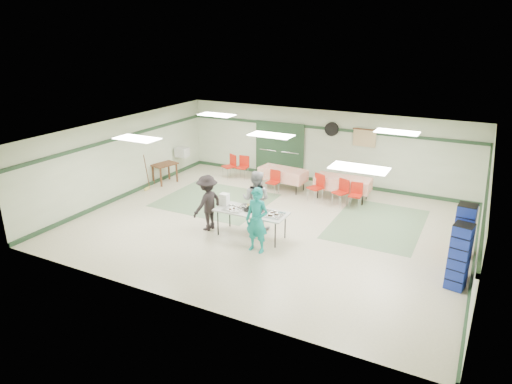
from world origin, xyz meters
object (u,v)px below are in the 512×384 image
at_px(crate_stack_blue_b, 459,257).
at_px(office_printer, 182,152).
at_px(printer_table, 165,166).
at_px(dining_table_b, 283,174).
at_px(chair_c, 356,193).
at_px(chair_loose_b, 231,164).
at_px(crate_stack_red, 464,232).
at_px(volunteer_dark, 207,203).
at_px(chair_loose_a, 243,165).
at_px(dining_table_a, 343,183).
at_px(crate_stack_blue_a, 462,242).
at_px(serving_table, 251,212).
at_px(volunteer_teal, 257,220).
at_px(broom, 147,172).
at_px(chair_a, 342,190).
at_px(volunteer_grey, 256,200).
at_px(chair_d, 274,180).
at_px(chair_b, 317,185).

bearing_deg(crate_stack_blue_b, office_printer, 158.41).
distance_m(printer_table, office_printer, 1.16).
relative_size(dining_table_b, chair_c, 2.10).
xyz_separation_m(chair_loose_b, crate_stack_red, (8.43, -2.88, 0.08)).
xyz_separation_m(volunteer_dark, crate_stack_blue_b, (6.60, -0.16, -0.04)).
bearing_deg(chair_loose_a, office_printer, -166.41).
height_order(dining_table_a, office_printer, office_printer).
distance_m(chair_c, crate_stack_blue_b, 5.01).
height_order(dining_table_b, crate_stack_blue_a, crate_stack_blue_a).
bearing_deg(chair_c, printer_table, -176.95).
xyz_separation_m(serving_table, volunteer_teal, (0.53, -0.70, 0.14)).
bearing_deg(volunteer_dark, printer_table, -117.32).
relative_size(crate_stack_blue_b, office_printer, 3.38).
relative_size(volunteer_dark, broom, 1.25).
xyz_separation_m(volunteer_dark, chair_c, (3.29, 3.59, -0.30)).
distance_m(crate_stack_red, crate_stack_blue_b, 1.72).
distance_m(serving_table, crate_stack_blue_a, 5.27).
height_order(dining_table_b, crate_stack_blue_b, crate_stack_blue_b).
height_order(chair_a, crate_stack_blue_b, crate_stack_blue_b).
distance_m(dining_table_a, chair_a, 0.59).
bearing_deg(chair_a, crate_stack_blue_a, -17.16).
bearing_deg(crate_stack_blue_a, chair_loose_a, 151.89).
height_order(chair_loose_a, crate_stack_red, crate_stack_red).
bearing_deg(office_printer, dining_table_b, 0.49).
bearing_deg(volunteer_grey, dining_table_a, -119.26).
distance_m(dining_table_b, chair_a, 2.42).
height_order(crate_stack_red, crate_stack_blue_b, crate_stack_blue_b).
xyz_separation_m(dining_table_a, chair_loose_b, (-4.51, 0.28, -0.01)).
height_order(chair_d, printer_table, chair_d).
bearing_deg(chair_loose_a, crate_stack_blue_b, -34.95).
height_order(serving_table, dining_table_b, dining_table_b).
distance_m(serving_table, chair_c, 3.99).
distance_m(chair_c, office_printer, 7.01).
distance_m(chair_a, chair_b, 0.84).
bearing_deg(volunteer_grey, chair_d, -80.73).
height_order(dining_table_a, chair_b, chair_b).
relative_size(serving_table, volunteer_grey, 1.17).
distance_m(dining_table_a, chair_loose_b, 4.51).
distance_m(crate_stack_red, printer_table, 10.37).
distance_m(chair_d, crate_stack_blue_a, 7.00).
relative_size(chair_b, printer_table, 0.92).
relative_size(chair_c, broom, 0.64).
relative_size(crate_stack_red, office_printer, 2.84).
bearing_deg(chair_d, chair_a, 4.42).
height_order(dining_table_a, chair_loose_a, chair_loose_a).
distance_m(chair_b, chair_c, 1.31).
bearing_deg(printer_table, chair_b, 21.78).
relative_size(chair_d, broom, 0.65).
xyz_separation_m(volunteer_dark, crate_stack_blue_a, (6.60, 0.37, 0.09)).
relative_size(volunteer_grey, chair_a, 1.98).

